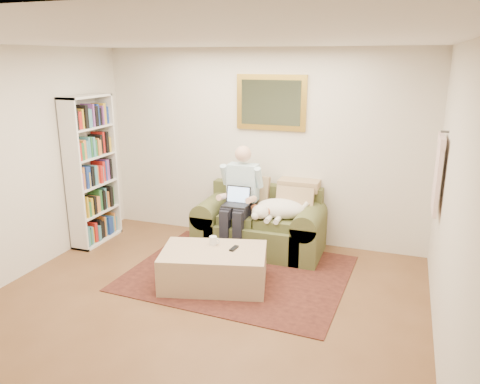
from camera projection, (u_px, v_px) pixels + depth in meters
The scene contains 12 objects.
room_shell at pixel (193, 186), 4.40m from camera, with size 4.51×5.00×2.61m.
rug at pixel (239, 273), 5.56m from camera, with size 2.49×1.99×0.01m, color black.
sofa at pixel (260, 229), 6.17m from camera, with size 1.64×0.84×0.99m.
seated_man at pixel (239, 201), 6.00m from camera, with size 0.54×0.77×1.38m, color #8CC7D8, non-canonical shape.
laptop at pixel (237, 200), 5.93m from camera, with size 0.32×0.25×0.23m.
sleeping_dog at pixel (281, 209), 5.91m from camera, with size 0.68×0.43×0.25m, color white, non-canonical shape.
ottoman at pixel (214, 268), 5.22m from camera, with size 1.14×0.73×0.42m, color tan.
coffee_mug at pixel (213, 241), 5.31m from camera, with size 0.08×0.08×0.10m, color white.
tv_remote at pixel (234, 248), 5.19m from camera, with size 0.05×0.15×0.02m, color black.
bookshelf at pixel (92, 171), 6.29m from camera, with size 0.28×0.80×2.00m, color white, non-canonical shape.
wall_mirror at pixel (271, 103), 6.11m from camera, with size 0.94×0.04×0.72m.
hanging_shirt at pixel (438, 170), 4.81m from camera, with size 0.06×0.52×0.90m, color beige, non-canonical shape.
Camera 1 is at (1.83, -3.50, 2.47)m, focal length 35.00 mm.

